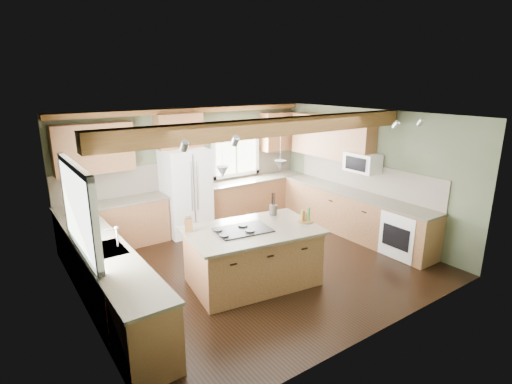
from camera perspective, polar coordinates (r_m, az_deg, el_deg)
floor at (r=7.17m, az=0.01°, el=-10.36°), size 5.60×5.60×0.00m
ceiling at (r=6.46m, az=0.01°, el=10.81°), size 5.60×5.60×0.00m
wall_back at (r=8.80m, az=-9.38°, el=3.38°), size 5.60×0.00×5.60m
wall_left at (r=5.66m, az=-23.97°, el=-4.84°), size 0.00×5.00×5.00m
wall_right at (r=8.57m, az=15.55°, el=2.67°), size 0.00×5.00×5.00m
ceiling_beam at (r=6.09m, az=2.60°, el=9.26°), size 5.55×0.26×0.26m
soffit_trim at (r=8.54m, az=-9.46°, el=11.42°), size 5.55×0.20×0.10m
backsplash_back at (r=8.81m, az=-9.31°, el=2.80°), size 5.58×0.03×0.58m
backsplash_right at (r=8.61m, az=15.19°, el=2.14°), size 0.03×3.70×0.58m
base_cab_back_left at (r=8.18m, az=-19.54°, el=-4.59°), size 2.02×0.60×0.88m
counter_back_left at (r=8.04m, az=-19.84°, el=-1.51°), size 2.06×0.64×0.04m
base_cab_back_right at (r=9.49m, az=-0.24°, el=-0.85°), size 2.62×0.60×0.88m
counter_back_right at (r=9.37m, az=-0.24°, el=1.84°), size 2.66×0.64×0.04m
base_cab_left at (r=6.10m, az=-20.35°, el=-11.80°), size 0.60×3.70×0.88m
counter_left at (r=5.91m, az=-20.77°, el=-7.82°), size 0.64×3.74×0.04m
base_cab_right at (r=8.61m, az=13.60°, el=-3.09°), size 0.60×3.70×0.88m
counter_right at (r=8.47m, az=13.80°, el=-0.15°), size 0.64×3.74×0.04m
upper_cab_back_left at (r=7.88m, az=-22.20°, el=5.79°), size 1.40×0.35×0.90m
upper_cab_over_fridge at (r=8.38m, az=-10.97°, el=8.59°), size 0.96×0.35×0.70m
upper_cab_right at (r=8.92m, az=10.67°, el=7.72°), size 0.35×2.20×0.90m
upper_cab_back_corner at (r=9.75m, az=3.28°, el=8.65°), size 0.90×0.35×0.90m
window_left at (r=5.64m, az=-24.15°, el=-2.26°), size 0.04×1.60×1.05m
window_back at (r=9.28m, az=-2.97°, el=5.79°), size 1.10×0.04×1.00m
sink at (r=5.90m, az=-20.78°, el=-7.78°), size 0.50×0.65×0.03m
faucet at (r=5.89m, az=-19.22°, el=-6.16°), size 0.02×0.02×0.28m
dishwasher at (r=5.01m, az=-16.10°, el=-17.96°), size 0.60×0.60×0.84m
oven at (r=7.87m, az=20.63°, el=-5.59°), size 0.60×0.72×0.84m
microwave at (r=8.32m, az=14.97°, el=4.09°), size 0.40×0.70×0.38m
pendant_left at (r=5.77m, az=-4.80°, el=2.90°), size 0.18×0.18×0.16m
pendant_right at (r=6.18m, az=3.47°, el=3.79°), size 0.18×0.18×0.16m
refrigerator at (r=8.44m, az=-9.96°, el=0.02°), size 0.90×0.74×1.80m
island at (r=6.43m, az=-0.49°, el=-9.27°), size 2.06×1.43×0.88m
island_top at (r=6.25m, az=-0.50°, el=-5.44°), size 2.21×1.58×0.04m
cooktop at (r=6.17m, az=-1.84°, el=-5.42°), size 0.90×0.67×0.02m
knife_block at (r=6.18m, az=-9.60°, el=-4.69°), size 0.15×0.14×0.20m
utensil_crock at (r=6.84m, az=2.48°, el=-2.57°), size 0.17×0.17×0.18m
bottle_tray at (r=6.55m, az=7.13°, el=-3.28°), size 0.26×0.26×0.23m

